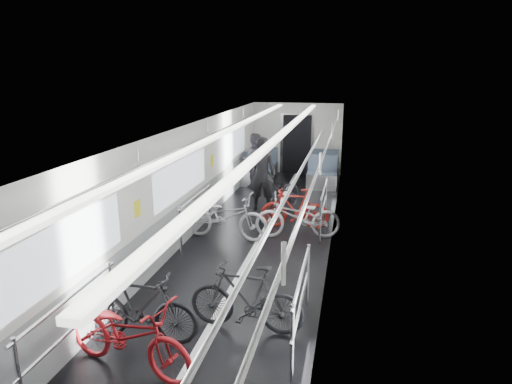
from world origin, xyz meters
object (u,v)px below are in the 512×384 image
at_px(bike_aisle, 285,195).
at_px(person_standing, 262,174).
at_px(bike_left_far, 225,216).
at_px(bike_right_far, 295,208).
at_px(bike_left_mid, 140,307).
at_px(person_seated, 254,160).
at_px(bike_right_mid, 298,216).
at_px(bike_left_near, 128,334).
at_px(bike_right_near, 246,298).

relative_size(bike_aisle, person_standing, 0.92).
distance_m(bike_left_far, bike_right_far, 1.66).
xyz_separation_m(bike_left_mid, bike_right_far, (1.43, 4.84, -0.03)).
distance_m(person_standing, person_seated, 2.39).
relative_size(bike_left_far, person_seated, 1.15).
bearing_deg(person_standing, bike_left_mid, 80.76).
relative_size(bike_left_mid, person_seated, 0.99).
distance_m(bike_right_mid, person_standing, 2.17).
relative_size(bike_left_mid, bike_left_far, 0.86).
xyz_separation_m(bike_left_mid, person_standing, (0.43, 6.03, 0.46)).
xyz_separation_m(bike_left_far, bike_aisle, (0.98, 2.04, -0.04)).
bearing_deg(bike_left_near, person_seated, 16.82).
bearing_deg(person_seated, bike_right_far, 104.23).
bearing_deg(person_seated, bike_aisle, 106.97).
height_order(bike_left_mid, bike_aisle, bike_left_mid).
relative_size(bike_right_mid, bike_aisle, 1.04).
bearing_deg(person_standing, bike_left_far, 75.12).
xyz_separation_m(bike_left_near, bike_left_far, (-0.07, 4.49, 0.02)).
bearing_deg(bike_right_near, person_standing, -168.15).
height_order(bike_left_mid, bike_right_mid, bike_left_mid).
bearing_deg(person_standing, bike_left_near, 82.30).
bearing_deg(bike_left_mid, bike_aisle, -9.26).
relative_size(bike_right_mid, bike_right_far, 1.17).
bearing_deg(bike_right_far, bike_left_mid, -19.11).
distance_m(bike_left_near, bike_left_far, 4.49).
bearing_deg(bike_left_near, person_standing, 11.70).
bearing_deg(bike_left_near, bike_aisle, 6.37).
bearing_deg(bike_left_far, bike_right_far, -49.91).
bearing_deg(bike_aisle, bike_left_far, -101.00).
bearing_deg(bike_left_near, bike_right_far, 0.92).
relative_size(bike_right_near, bike_aisle, 0.94).
relative_size(bike_right_far, person_seated, 0.94).
relative_size(person_standing, person_seated, 1.15).
bearing_deg(person_standing, bike_right_near, 93.90).
bearing_deg(bike_right_mid, bike_right_far, -177.25).
relative_size(bike_right_near, person_seated, 0.99).
bearing_deg(bike_right_mid, bike_left_near, -27.16).
bearing_deg(bike_right_mid, person_seated, -166.42).
height_order(bike_right_mid, person_standing, person_standing).
distance_m(bike_left_mid, bike_right_mid, 4.52).
relative_size(bike_right_near, person_standing, 0.86).
bearing_deg(bike_left_mid, bike_left_far, -0.27).
height_order(bike_left_far, bike_aisle, bike_left_far).
height_order(bike_left_near, person_standing, person_standing).
xyz_separation_m(bike_right_near, bike_aisle, (-0.26, 5.39, -0.03)).
relative_size(bike_left_near, bike_aisle, 1.05).
xyz_separation_m(bike_right_near, bike_right_far, (0.12, 4.31, -0.03)).
relative_size(bike_aisle, person_seated, 1.06).
relative_size(bike_left_mid, bike_right_mid, 0.90).
bearing_deg(bike_right_near, bike_left_far, -156.91).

